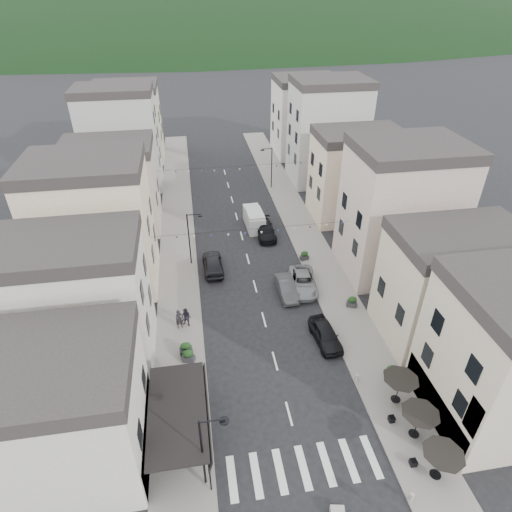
{
  "coord_description": "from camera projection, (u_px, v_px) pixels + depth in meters",
  "views": [
    {
      "loc": [
        -5.38,
        -12.48,
        25.8
      ],
      "look_at": [
        0.12,
        21.14,
        3.5
      ],
      "focal_mm": 30.0,
      "sensor_mm": 36.0,
      "label": 1
    }
  ],
  "objects": [
    {
      "name": "ground",
      "position": [
        312.0,
        500.0,
        25.17
      ],
      "size": [
        700.0,
        700.0,
        0.0
      ],
      "primitive_type": "plane",
      "color": "black",
      "rests_on": "ground"
    },
    {
      "name": "sidewalk_left",
      "position": [
        178.0,
        236.0,
        50.55
      ],
      "size": [
        4.0,
        76.0,
        0.12
      ],
      "primitive_type": "cube",
      "color": "slate",
      "rests_on": "ground"
    },
    {
      "name": "sidewalk_right",
      "position": [
        301.0,
        226.0,
        52.57
      ],
      "size": [
        4.0,
        76.0,
        0.12
      ],
      "primitive_type": "cube",
      "color": "slate",
      "rests_on": "ground"
    },
    {
      "name": "hill_backdrop",
      "position": [
        185.0,
        25.0,
        272.89
      ],
      "size": [
        640.0,
        360.0,
        70.0
      ],
      "primitive_type": "ellipsoid",
      "color": "black",
      "rests_on": "ground"
    },
    {
      "name": "boutique_building",
      "position": [
        38.0,
        421.0,
        25.01
      ],
      "size": [
        12.0,
        8.0,
        8.0
      ],
      "primitive_type": "cube",
      "color": "beige",
      "rests_on": "ground"
    },
    {
      "name": "boutique_awning",
      "position": [
        181.0,
        412.0,
        26.61
      ],
      "size": [
        3.77,
        7.5,
        3.28
      ],
      "color": "black",
      "rests_on": "ground"
    },
    {
      "name": "buildings_row_left",
      "position": [
        113.0,
        173.0,
        51.03
      ],
      "size": [
        10.2,
        54.16,
        14.0
      ],
      "color": "beige",
      "rests_on": "ground"
    },
    {
      "name": "buildings_row_right",
      "position": [
        349.0,
        161.0,
        53.88
      ],
      "size": [
        10.2,
        54.16,
        14.5
      ],
      "color": "beige",
      "rests_on": "ground"
    },
    {
      "name": "cafe_terrace",
      "position": [
        420.0,
        416.0,
        27.23
      ],
      "size": [
        2.5,
        8.1,
        2.53
      ],
      "color": "black",
      "rests_on": "ground"
    },
    {
      "name": "streetlamp_left_near",
      "position": [
        207.0,
        446.0,
        24.01
      ],
      "size": [
        1.7,
        0.56,
        6.0
      ],
      "color": "black",
      "rests_on": "ground"
    },
    {
      "name": "streetlamp_left_far",
      "position": [
        191.0,
        234.0,
        43.82
      ],
      "size": [
        1.7,
        0.56,
        6.0
      ],
      "color": "black",
      "rests_on": "ground"
    },
    {
      "name": "streetlamp_right_far",
      "position": [
        270.0,
        164.0,
        60.26
      ],
      "size": [
        1.7,
        0.56,
        6.0
      ],
      "color": "black",
      "rests_on": "ground"
    },
    {
      "name": "bollards",
      "position": [
        291.0,
        416.0,
        29.48
      ],
      "size": [
        11.66,
        10.26,
        0.6
      ],
      "color": "gray",
      "rests_on": "ground"
    },
    {
      "name": "bunting_near",
      "position": [
        253.0,
        232.0,
        40.24
      ],
      "size": [
        19.0,
        0.28,
        0.62
      ],
      "color": "black",
      "rests_on": "ground"
    },
    {
      "name": "bunting_far",
      "position": [
        233.0,
        169.0,
        53.45
      ],
      "size": [
        19.0,
        0.28,
        0.62
      ],
      "color": "black",
      "rests_on": "ground"
    },
    {
      "name": "parked_car_a",
      "position": [
        326.0,
        334.0,
        35.7
      ],
      "size": [
        2.21,
        4.65,
        1.54
      ],
      "primitive_type": "imported",
      "rotation": [
        0.0,
        0.0,
        0.09
      ],
      "color": "black",
      "rests_on": "ground"
    },
    {
      "name": "parked_car_b",
      "position": [
        287.0,
        288.0,
        41.08
      ],
      "size": [
        1.62,
        4.42,
        1.45
      ],
      "primitive_type": "imported",
      "rotation": [
        0.0,
        0.0,
        0.02
      ],
      "color": "#39383B",
      "rests_on": "ground"
    },
    {
      "name": "parked_car_c",
      "position": [
        303.0,
        282.0,
        41.9
      ],
      "size": [
        3.1,
        5.63,
        1.49
      ],
      "primitive_type": "imported",
      "rotation": [
        0.0,
        0.0,
        -0.12
      ],
      "color": "gray",
      "rests_on": "ground"
    },
    {
      "name": "parked_car_d",
      "position": [
        266.0,
        230.0,
        50.39
      ],
      "size": [
        2.18,
        5.15,
        1.48
      ],
      "primitive_type": "imported",
      "rotation": [
        0.0,
        0.0,
        -0.02
      ],
      "color": "black",
      "rests_on": "ground"
    },
    {
      "name": "parked_car_e",
      "position": [
        213.0,
        263.0,
        44.42
      ],
      "size": [
        2.09,
        4.98,
        1.68
      ],
      "primitive_type": "imported",
      "rotation": [
        0.0,
        0.0,
        3.16
      ],
      "color": "black",
      "rests_on": "ground"
    },
    {
      "name": "delivery_van",
      "position": [
        254.0,
        219.0,
        51.99
      ],
      "size": [
        2.1,
        4.91,
        2.32
      ],
      "rotation": [
        0.0,
        0.0,
        0.04
      ],
      "color": "#BBBBBD",
      "rests_on": "ground"
    },
    {
      "name": "pedestrian_a",
      "position": [
        179.0,
        319.0,
        36.86
      ],
      "size": [
        0.78,
        0.62,
        1.87
      ],
      "primitive_type": "imported",
      "rotation": [
        0.0,
        0.0,
        0.28
      ],
      "color": "black",
      "rests_on": "sidewalk_left"
    },
    {
      "name": "pedestrian_b",
      "position": [
        186.0,
        318.0,
        37.05
      ],
      "size": [
        1.12,
        1.04,
        1.85
      ],
      "primitive_type": "imported",
      "rotation": [
        0.0,
        0.0,
        -0.48
      ],
      "color": "black",
      "rests_on": "sidewalk_left"
    },
    {
      "name": "concrete_block_a",
      "position": [
        337.0,
        512.0,
        24.37
      ],
      "size": [
        0.88,
        0.64,
        0.5
      ],
      "primitive_type": "cube",
      "rotation": [
        0.0,
        0.0,
        -0.19
      ],
      "color": "#97958F",
      "rests_on": "ground"
    },
    {
      "name": "planter_la",
      "position": [
        186.0,
        348.0,
        34.48
      ],
      "size": [
        1.09,
        0.7,
        1.14
      ],
      "rotation": [
        0.0,
        0.0,
        0.14
      ],
      "color": "#2C2C2E",
      "rests_on": "sidewalk_left"
    },
    {
      "name": "planter_lb",
      "position": [
        188.0,
        356.0,
        33.81
      ],
      "size": [
        1.13,
        0.85,
        1.12
      ],
      "rotation": [
        0.0,
        0.0,
        -0.34
      ],
      "color": "#2F2F32",
      "rests_on": "sidewalk_left"
    },
    {
      "name": "planter_ra",
      "position": [
        391.0,
        371.0,
        32.63
      ],
      "size": [
        0.93,
        0.58,
        0.99
      ],
      "rotation": [
        0.0,
        0.0,
        -0.11
      ],
      "color": "#29282B",
      "rests_on": "sidewalk_right"
    },
    {
      "name": "planter_rb",
      "position": [
        352.0,
        302.0,
        39.49
      ],
      "size": [
        1.08,
        0.83,
        1.07
      ],
      "rotation": [
        0.0,
        0.0,
        -0.36
      ],
      "color": "#2E2E31",
      "rests_on": "sidewalk_right"
    },
    {
      "name": "planter_rc",
      "position": [
        304.0,
        255.0,
        46.08
      ],
      "size": [
        1.01,
        0.69,
        1.03
      ],
      "rotation": [
        0.0,
        0.0,
        0.22
      ],
      "color": "#2C2C2E",
      "rests_on": "sidewalk_right"
    }
  ]
}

